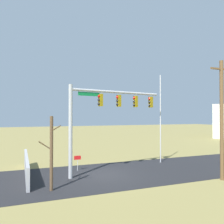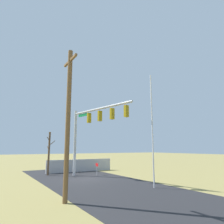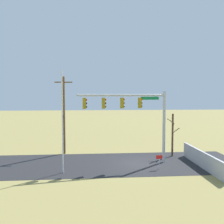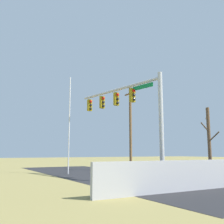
{
  "view_description": "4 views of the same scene",
  "coord_description": "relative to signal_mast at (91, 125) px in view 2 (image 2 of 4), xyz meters",
  "views": [
    {
      "loc": [
        6.04,
        16.63,
        4.53
      ],
      "look_at": [
        -1.04,
        -1.31,
        4.81
      ],
      "focal_mm": 37.12,
      "sensor_mm": 36.0,
      "label": 1
    },
    {
      "loc": [
        -17.89,
        8.07,
        2.81
      ],
      "look_at": [
        -2.49,
        -1.34,
        5.98
      ],
      "focal_mm": 32.77,
      "sensor_mm": 36.0,
      "label": 2
    },
    {
      "loc": [
        -4.11,
        -22.68,
        6.46
      ],
      "look_at": [
        -2.25,
        -0.11,
        4.87
      ],
      "focal_mm": 39.6,
      "sensor_mm": 36.0,
      "label": 3
    },
    {
      "loc": [
        15.21,
        -10.45,
        1.82
      ],
      "look_at": [
        -1.77,
        -0.84,
        4.78
      ],
      "focal_mm": 42.7,
      "sensor_mm": 36.0,
      "label": 4
    }
  ],
  "objects": [
    {
      "name": "retaining_fence",
      "position": [
        5.62,
        -1.43,
        -4.24
      ],
      "size": [
        0.2,
        8.16,
        1.45
      ],
      "primitive_type": "cube",
      "color": "#A8A8AD",
      "rests_on": "ground_plane"
    },
    {
      "name": "road_surface",
      "position": [
        -4.0,
        0.44,
        -4.96
      ],
      "size": [
        28.0,
        8.0,
        0.01
      ],
      "primitive_type": "cube",
      "color": "#232326",
      "rests_on": "ground_plane"
    },
    {
      "name": "open_sign",
      "position": [
        1.7,
        -1.62,
        -4.06
      ],
      "size": [
        0.56,
        0.04,
        1.22
      ],
      "color": "silver",
      "rests_on": "ground_plane"
    },
    {
      "name": "utility_pole",
      "position": [
        -7.12,
        4.77,
        -0.6
      ],
      "size": [
        1.9,
        0.26,
        8.4
      ],
      "color": "brown",
      "rests_on": "ground_plane"
    },
    {
      "name": "bare_tree",
      "position": [
        4.31,
        2.75,
        -2.66
      ],
      "size": [
        1.27,
        1.02,
        4.48
      ],
      "color": "brown",
      "rests_on": "ground_plane"
    },
    {
      "name": "ground_plane",
      "position": [
        -0.0,
        0.44,
        -4.96
      ],
      "size": [
        160.0,
        160.0,
        0.0
      ],
      "primitive_type": "plane",
      "color": "olive"
    },
    {
      "name": "sidewalk_corner",
      "position": [
        3.71,
        0.49,
        -4.96
      ],
      "size": [
        6.0,
        6.0,
        0.01
      ],
      "primitive_type": "cube",
      "color": "#B7B5AD",
      "rests_on": "ground_plane"
    },
    {
      "name": "signal_mast",
      "position": [
        0.0,
        0.0,
        0.0
      ],
      "size": [
        8.27,
        1.71,
        6.76
      ],
      "color": "#B2B5BA",
      "rests_on": "ground_plane"
    },
    {
      "name": "flagpole",
      "position": [
        -6.5,
        -1.97,
        -0.76
      ],
      "size": [
        0.1,
        0.1,
        8.41
      ],
      "primitive_type": "cylinder",
      "color": "silver",
      "rests_on": "ground_plane"
    }
  ]
}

